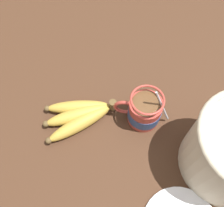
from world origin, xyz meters
TOP-DOWN VIEW (x-y plane):
  - table at (0.00, 0.00)cm, footprint 104.53×104.53cm
  - coffee_mug at (-7.28, 1.60)cm, footprint 14.91×8.72cm
  - banana_bunch at (9.80, 3.82)cm, footprint 19.50×15.24cm

SIDE VIEW (x-z plane):
  - table at x=0.00cm, z-range 0.00..2.88cm
  - banana_bunch at x=9.80cm, z-range 2.60..6.93cm
  - coffee_mug at x=-7.28cm, z-range 0.19..14.38cm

